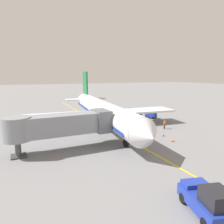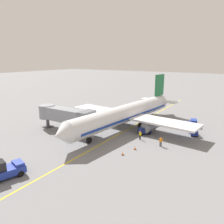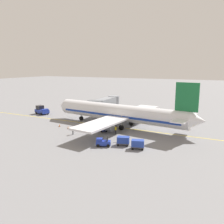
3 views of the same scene
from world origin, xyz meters
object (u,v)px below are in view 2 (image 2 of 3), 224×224
Objects in this scene: pushback_tractor at (4,170)px; baggage_tug_trailing at (194,132)px; safety_cone_nose_right at (123,153)px; parked_airliner at (127,113)px; baggage_tug_lead at (144,131)px; ground_crew_wing_walker at (161,141)px; baggage_cart_front at (187,125)px; ground_crew_loader at (155,126)px; jet_bridge at (65,115)px; baggage_cart_second_in_train at (194,122)px; ground_crew_marshaller at (140,135)px; safety_cone_nose_left at (135,148)px.

pushback_tractor is 33.31m from baggage_tug_trailing.
parked_airliner is at bearing -63.46° from safety_cone_nose_right.
ground_crew_wing_walker is (-4.93, 4.10, 0.24)m from baggage_tug_lead.
ground_crew_wing_walker is (1.48, 11.77, 0.00)m from baggage_cart_front.
parked_airliner is at bearing 15.86° from ground_crew_loader.
pushback_tractor is 23.97m from ground_crew_wing_walker.
parked_airliner is at bearing -20.26° from baggage_tug_lead.
jet_bridge is 18.76m from pushback_tractor.
jet_bridge reaches higher than baggage_cart_front.
ground_crew_wing_walker is at bearing 118.50° from ground_crew_loader.
baggage_tug_trailing is at bearing -115.19° from safety_cone_nose_right.
ground_crew_wing_walker is at bearing 81.90° from baggage_cart_second_in_train.
baggage_tug_trailing is at bearing -134.81° from ground_crew_marshaller.
ground_crew_loader is (-0.80, -3.50, 0.24)m from baggage_tug_lead.
baggage_cart_front is at bearing -105.93° from safety_cone_nose_right.
ground_crew_wing_walker is 2.86× the size of safety_cone_nose_right.
baggage_cart_front reaches higher than safety_cone_nose_left.
jet_bridge reaches higher than safety_cone_nose_left.
ground_crew_loader is (-5.81, -1.65, -2.23)m from parked_airliner.
ground_crew_loader reaches higher than baggage_cart_front.
pushback_tractor is 2.86× the size of ground_crew_loader.
baggage_cart_second_in_train is at bearing -113.13° from pushback_tractor.
baggage_tug_trailing is 9.47m from ground_crew_wing_walker.
jet_bridge is 25.86m from baggage_tug_trailing.
safety_cone_nose_left is at bearing 125.84° from parked_airliner.
ground_crew_loader is at bearing -102.81° from baggage_tug_lead.
safety_cone_nose_left is at bearing -102.34° from safety_cone_nose_right.
pushback_tractor is 22.86m from ground_crew_marshaller.
ground_crew_wing_walker reaches higher than baggage_tug_trailing.
pushback_tractor is 1.62× the size of baggage_cart_front.
ground_crew_marshaller is (-5.62, 4.97, -2.23)m from parked_airliner.
parked_airliner is 7.83m from ground_crew_marshaller.
jet_bridge is (9.53, 8.80, 0.27)m from parked_airliner.
jet_bridge is at bearing 25.55° from baggage_tug_lead.
ground_crew_wing_walker and ground_crew_marshaller have the same top height.
baggage_cart_second_in_train is (-14.92, -34.93, -0.15)m from pushback_tractor.
pushback_tractor reaches higher than baggage_tug_lead.
ground_crew_loader is 2.86× the size of safety_cone_nose_right.
baggage_tug_lead is 0.97× the size of baggage_tug_trailing.
pushback_tractor is 2.86× the size of ground_crew_marshaller.
pushback_tractor is 2.86× the size of ground_crew_wing_walker.
jet_bridge is at bearing 14.18° from ground_crew_marshaller.
jet_bridge is at bearing 39.13° from baggage_cart_second_in_train.
baggage_tug_lead is at bearing 159.74° from parked_airliner.
safety_cone_nose_left is at bearing -120.25° from pushback_tractor.
pushback_tractor is at bearing 72.00° from baggage_tug_lead.
jet_bridge is at bearing -12.99° from safety_cone_nose_right.
baggage_cart_front is 2.99m from baggage_cart_second_in_train.
jet_bridge is 4.57× the size of baggage_cart_second_in_train.
baggage_tug_trailing reaches higher than baggage_cart_front.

